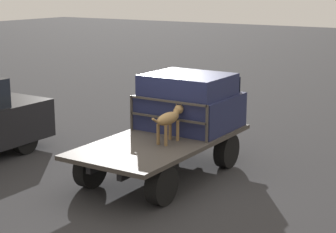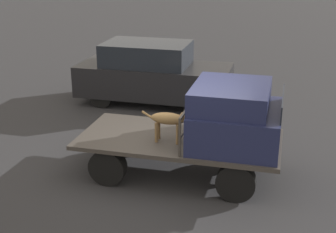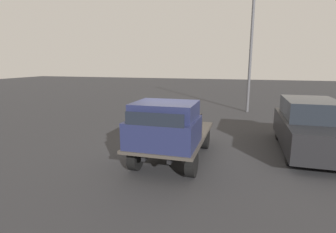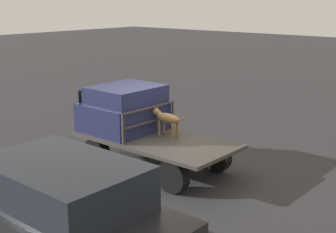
{
  "view_description": "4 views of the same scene",
  "coord_description": "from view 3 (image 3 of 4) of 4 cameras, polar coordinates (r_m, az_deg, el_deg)",
  "views": [
    {
      "loc": [
        -8.5,
        -5.63,
        3.57
      ],
      "look_at": [
        -0.17,
        -0.24,
        1.24
      ],
      "focal_mm": 60.0,
      "sensor_mm": 36.0,
      "label": 1
    },
    {
      "loc": [
        1.84,
        -8.01,
        4.18
      ],
      "look_at": [
        -0.17,
        -0.24,
        1.24
      ],
      "focal_mm": 50.0,
      "sensor_mm": 36.0,
      "label": 2
    },
    {
      "loc": [
        7.37,
        1.94,
        2.86
      ],
      "look_at": [
        -0.17,
        -0.24,
        1.24
      ],
      "focal_mm": 28.0,
      "sensor_mm": 36.0,
      "label": 3
    },
    {
      "loc": [
        -6.9,
        7.67,
        3.88
      ],
      "look_at": [
        -0.17,
        -0.24,
        1.24
      ],
      "focal_mm": 50.0,
      "sensor_mm": 36.0,
      "label": 4
    }
  ],
  "objects": [
    {
      "name": "flatbed_truck",
      "position": [
        7.97,
        1.36,
        -5.2
      ],
      "size": [
        3.8,
        1.86,
        0.75
      ],
      "color": "black",
      "rests_on": "ground"
    },
    {
      "name": "ground_plane",
      "position": [
        8.14,
        1.34,
        -8.92
      ],
      "size": [
        80.0,
        80.0,
        0.0
      ],
      "primitive_type": "plane",
      "color": "#2D2D30"
    },
    {
      "name": "parked_sedan",
      "position": [
        9.54,
        28.43,
        -1.94
      ],
      "size": [
        4.19,
        1.71,
        1.71
      ],
      "rotation": [
        0.0,
        0.0,
        -0.0
      ],
      "color": "black",
      "rests_on": "ground"
    },
    {
      "name": "light_pole_near",
      "position": [
        16.08,
        17.85,
        17.77
      ],
      "size": [
        0.45,
        0.45,
        7.34
      ],
      "color": "#4C4C51",
      "rests_on": "ground"
    },
    {
      "name": "truck_cab",
      "position": [
        6.83,
        -0.81,
        -1.8
      ],
      "size": [
        1.59,
        1.74,
        1.1
      ],
      "color": "#1E2347",
      "rests_on": "flatbed_truck"
    },
    {
      "name": "truck_headboard",
      "position": [
        7.61,
        1.0,
        -0.79
      ],
      "size": [
        0.04,
        1.74,
        0.71
      ],
      "color": "#3D3833",
      "rests_on": "flatbed_truck"
    },
    {
      "name": "dog",
      "position": [
        7.97,
        -0.13,
        -0.46
      ],
      "size": [
        1.01,
        0.23,
        0.68
      ],
      "rotation": [
        0.0,
        0.0,
        -0.13
      ],
      "color": "brown",
      "rests_on": "flatbed_truck"
    }
  ]
}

